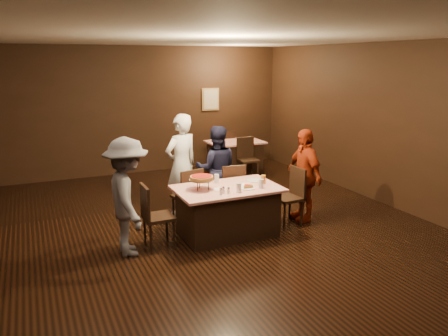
{
  "coord_description": "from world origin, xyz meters",
  "views": [
    {
      "loc": [
        -2.05,
        -5.3,
        2.68
      ],
      "look_at": [
        0.72,
        0.84,
        1.0
      ],
      "focal_mm": 35.0,
      "sensor_mm": 36.0,
      "label": 1
    }
  ],
  "objects_px": {
    "main_table": "(227,211)",
    "glass_front_left": "(239,188)",
    "back_table": "(235,157)",
    "chair_end_right": "(288,197)",
    "chair_far_left": "(187,195)",
    "chair_back_near": "(248,159)",
    "diner_red_shirt": "(304,175)",
    "plate_empty": "(254,181)",
    "chair_end_left": "(158,216)",
    "diner_grey_knit": "(128,197)",
    "pizza_stand": "(202,178)",
    "glass_front_right": "(261,184)",
    "glass_back": "(217,179)",
    "diner_navy_hoodie": "(216,169)",
    "chair_far_right": "(230,190)",
    "chair_back_far": "(225,149)",
    "glass_amber": "(263,179)",
    "diner_white_jacket": "(181,165)"
  },
  "relations": [
    {
      "from": "diner_navy_hoodie",
      "to": "diner_grey_knit",
      "type": "relative_size",
      "value": 0.93
    },
    {
      "from": "glass_front_left",
      "to": "glass_amber",
      "type": "height_order",
      "value": "same"
    },
    {
      "from": "diner_grey_knit",
      "to": "glass_amber",
      "type": "bearing_deg",
      "value": -87.5
    },
    {
      "from": "chair_end_left",
      "to": "diner_grey_knit",
      "type": "height_order",
      "value": "diner_grey_knit"
    },
    {
      "from": "back_table",
      "to": "diner_grey_knit",
      "type": "height_order",
      "value": "diner_grey_knit"
    },
    {
      "from": "main_table",
      "to": "chair_far_right",
      "type": "relative_size",
      "value": 1.68
    },
    {
      "from": "glass_back",
      "to": "glass_front_left",
      "type": "bearing_deg",
      "value": -80.54
    },
    {
      "from": "diner_red_shirt",
      "to": "plate_empty",
      "type": "distance_m",
      "value": 0.91
    },
    {
      "from": "chair_back_near",
      "to": "chair_far_right",
      "type": "bearing_deg",
      "value": -120.54
    },
    {
      "from": "glass_front_right",
      "to": "glass_back",
      "type": "relative_size",
      "value": 1.0
    },
    {
      "from": "glass_front_left",
      "to": "glass_front_right",
      "type": "bearing_deg",
      "value": 7.13
    },
    {
      "from": "back_table",
      "to": "chair_end_right",
      "type": "xyz_separation_m",
      "value": [
        -0.69,
        -3.46,
        0.09
      ]
    },
    {
      "from": "diner_navy_hoodie",
      "to": "glass_back",
      "type": "relative_size",
      "value": 11.08
    },
    {
      "from": "main_table",
      "to": "glass_front_left",
      "type": "bearing_deg",
      "value": -80.54
    },
    {
      "from": "diner_navy_hoodie",
      "to": "glass_amber",
      "type": "xyz_separation_m",
      "value": [
        0.3,
        -1.18,
        0.06
      ]
    },
    {
      "from": "back_table",
      "to": "chair_end_left",
      "type": "relative_size",
      "value": 1.37
    },
    {
      "from": "main_table",
      "to": "diner_navy_hoodie",
      "type": "distance_m",
      "value": 1.24
    },
    {
      "from": "diner_white_jacket",
      "to": "chair_back_near",
      "type": "bearing_deg",
      "value": -162.79
    },
    {
      "from": "chair_back_far",
      "to": "diner_grey_knit",
      "type": "xyz_separation_m",
      "value": [
        -3.33,
        -4.11,
        0.36
      ]
    },
    {
      "from": "chair_far_left",
      "to": "chair_end_left",
      "type": "relative_size",
      "value": 1.0
    },
    {
      "from": "diner_navy_hoodie",
      "to": "glass_front_left",
      "type": "height_order",
      "value": "diner_navy_hoodie"
    },
    {
      "from": "back_table",
      "to": "diner_grey_knit",
      "type": "xyz_separation_m",
      "value": [
        -3.33,
        -3.51,
        0.45
      ]
    },
    {
      "from": "back_table",
      "to": "pizza_stand",
      "type": "relative_size",
      "value": 3.42
    },
    {
      "from": "chair_back_near",
      "to": "diner_grey_knit",
      "type": "distance_m",
      "value": 4.37
    },
    {
      "from": "chair_end_right",
      "to": "chair_back_far",
      "type": "distance_m",
      "value": 4.12
    },
    {
      "from": "diner_grey_knit",
      "to": "glass_amber",
      "type": "xyz_separation_m",
      "value": [
        2.14,
        0.0,
        0.01
      ]
    },
    {
      "from": "diner_white_jacket",
      "to": "glass_front_right",
      "type": "relative_size",
      "value": 12.77
    },
    {
      "from": "chair_far_left",
      "to": "glass_front_right",
      "type": "bearing_deg",
      "value": 119.35
    },
    {
      "from": "diner_navy_hoodie",
      "to": "chair_far_left",
      "type": "bearing_deg",
      "value": 48.27
    },
    {
      "from": "pizza_stand",
      "to": "glass_front_right",
      "type": "height_order",
      "value": "pizza_stand"
    },
    {
      "from": "diner_grey_knit",
      "to": "diner_red_shirt",
      "type": "relative_size",
      "value": 1.06
    },
    {
      "from": "main_table",
      "to": "glass_front_left",
      "type": "relative_size",
      "value": 11.43
    },
    {
      "from": "back_table",
      "to": "glass_front_left",
      "type": "distance_m",
      "value": 4.17
    },
    {
      "from": "diner_grey_knit",
      "to": "chair_end_right",
      "type": "bearing_deg",
      "value": -86.43
    },
    {
      "from": "chair_far_left",
      "to": "chair_back_near",
      "type": "distance_m",
      "value": 2.97
    },
    {
      "from": "back_table",
      "to": "chair_end_left",
      "type": "distance_m",
      "value": 4.51
    },
    {
      "from": "chair_end_left",
      "to": "pizza_stand",
      "type": "xyz_separation_m",
      "value": [
        0.7,
        0.05,
        0.48
      ]
    },
    {
      "from": "diner_navy_hoodie",
      "to": "chair_back_far",
      "type": "bearing_deg",
      "value": -97.14
    },
    {
      "from": "glass_back",
      "to": "chair_end_left",
      "type": "bearing_deg",
      "value": -164.05
    },
    {
      "from": "chair_end_left",
      "to": "diner_red_shirt",
      "type": "xyz_separation_m",
      "value": [
        2.55,
        0.08,
        0.31
      ]
    },
    {
      "from": "chair_far_right",
      "to": "glass_back",
      "type": "distance_m",
      "value": 0.73
    },
    {
      "from": "diner_white_jacket",
      "to": "glass_front_right",
      "type": "distance_m",
      "value": 1.64
    },
    {
      "from": "glass_front_left",
      "to": "diner_navy_hoodie",
      "type": "bearing_deg",
      "value": 79.92
    },
    {
      "from": "main_table",
      "to": "diner_grey_knit",
      "type": "bearing_deg",
      "value": -178.06
    },
    {
      "from": "diner_grey_knit",
      "to": "glass_front_right",
      "type": "relative_size",
      "value": 11.89
    },
    {
      "from": "chair_back_near",
      "to": "glass_front_left",
      "type": "xyz_separation_m",
      "value": [
        -1.74,
        -3.06,
        0.37
      ]
    },
    {
      "from": "chair_far_right",
      "to": "chair_back_far",
      "type": "bearing_deg",
      "value": -107.71
    },
    {
      "from": "pizza_stand",
      "to": "glass_back",
      "type": "height_order",
      "value": "pizza_stand"
    },
    {
      "from": "chair_far_left",
      "to": "pizza_stand",
      "type": "xyz_separation_m",
      "value": [
        0.0,
        -0.7,
        0.48
      ]
    },
    {
      "from": "main_table",
      "to": "chair_end_left",
      "type": "relative_size",
      "value": 1.68
    }
  ]
}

